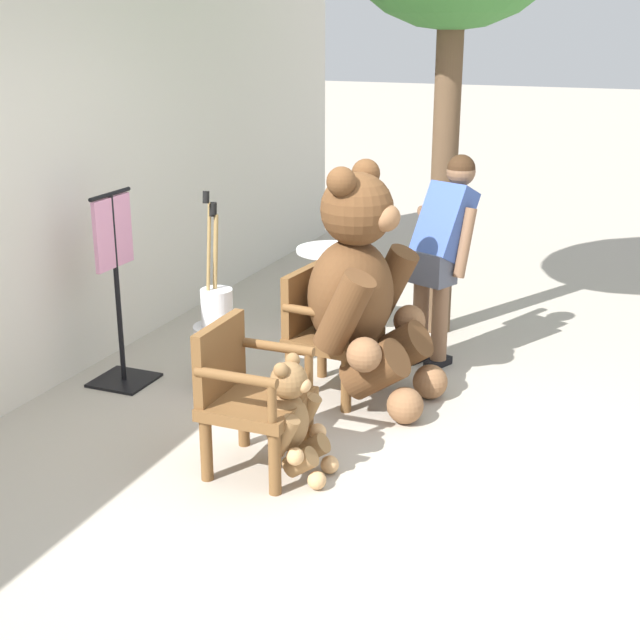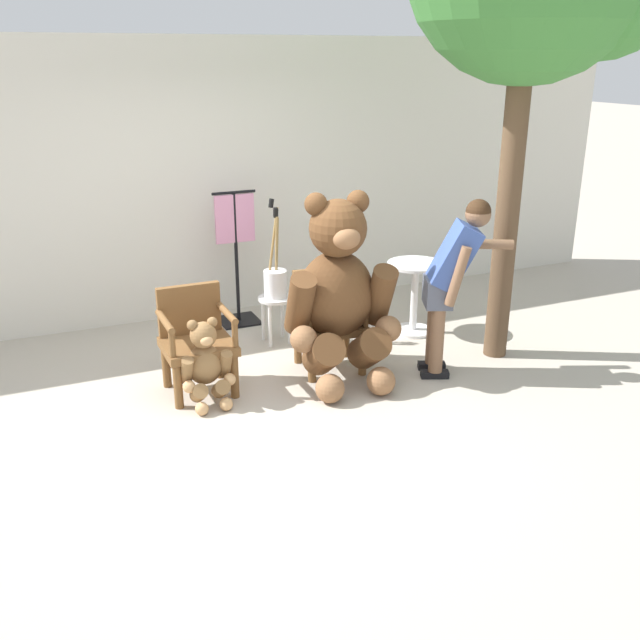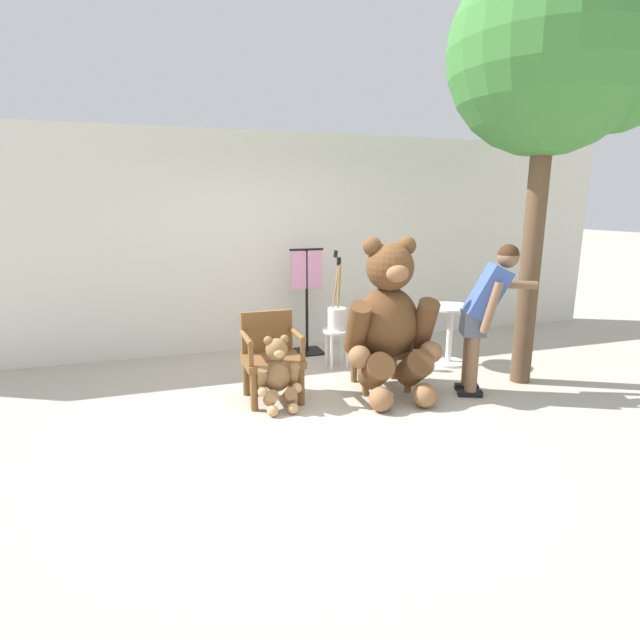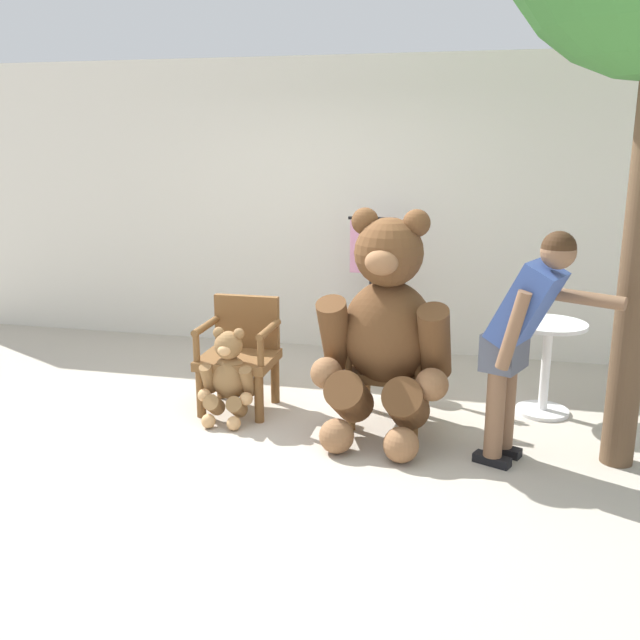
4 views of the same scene
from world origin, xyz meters
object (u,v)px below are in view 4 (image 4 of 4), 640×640
object	(u,v)px
wooden_chair_left	(241,350)
teddy_bear_small	(228,376)
teddy_bear_large	(385,328)
round_side_table	(546,357)
person_visitor	(523,329)
brush_bucket	(378,313)
white_stool	(377,346)
clothing_display_stand	(371,287)
wooden_chair_right	(392,361)

from	to	relation	value
wooden_chair_left	teddy_bear_small	world-z (taller)	wooden_chair_left
teddy_bear_large	round_side_table	size ratio (longest dim) A/B	2.22
teddy_bear_small	person_visitor	world-z (taller)	person_visitor
person_visitor	brush_bucket	distance (m)	1.71
teddy_bear_small	round_side_table	bearing A→B (deg)	16.64
teddy_bear_small	white_stool	size ratio (longest dim) A/B	1.54
white_stool	clothing_display_stand	distance (m)	0.79
teddy_bear_large	person_visitor	xyz separation A→B (m)	(0.90, -0.29, 0.13)
teddy_bear_large	round_side_table	bearing A→B (deg)	30.66
person_visitor	clothing_display_stand	xyz separation A→B (m)	(-1.27, 1.95, -0.19)
wooden_chair_right	round_side_table	bearing A→B (deg)	19.93
wooden_chair_left	white_stool	xyz separation A→B (m)	(0.96, 0.71, -0.11)
wooden_chair_left	round_side_table	size ratio (longest dim) A/B	1.19
teddy_bear_large	brush_bucket	world-z (taller)	teddy_bear_large
wooden_chair_right	teddy_bear_small	distance (m)	1.21
wooden_chair_right	clothing_display_stand	world-z (taller)	clothing_display_stand
teddy_bear_small	brush_bucket	size ratio (longest dim) A/B	0.76
teddy_bear_large	white_stool	size ratio (longest dim) A/B	3.48
brush_bucket	clothing_display_stand	distance (m)	0.71
clothing_display_stand	white_stool	bearing A→B (deg)	-76.34
wooden_chair_left	round_side_table	xyz separation A→B (m)	(2.30, 0.41, -0.01)
wooden_chair_left	person_visitor	xyz separation A→B (m)	(2.06, -0.56, 0.45)
teddy_bear_large	clothing_display_stand	distance (m)	1.70
teddy_bear_large	wooden_chair_right	bearing A→B (deg)	87.01
teddy_bear_small	clothing_display_stand	size ratio (longest dim) A/B	0.52
person_visitor	teddy_bear_small	bearing A→B (deg)	172.27
person_visitor	round_side_table	size ratio (longest dim) A/B	2.13
teddy_bear_small	white_stool	xyz separation A→B (m)	(0.95, 0.99, 0.01)
wooden_chair_left	teddy_bear_small	size ratio (longest dim) A/B	1.21
wooden_chair_left	wooden_chair_right	world-z (taller)	same
teddy_bear_small	person_visitor	distance (m)	2.15
person_visitor	white_stool	size ratio (longest dim) A/B	3.33
teddy_bear_small	round_side_table	world-z (taller)	round_side_table
teddy_bear_large	white_stool	bearing A→B (deg)	101.90
teddy_bear_large	clothing_display_stand	bearing A→B (deg)	102.63
wooden_chair_right	person_visitor	distance (m)	1.14
wooden_chair_left	clothing_display_stand	world-z (taller)	clothing_display_stand
teddy_bear_small	brush_bucket	world-z (taller)	brush_bucket
teddy_bear_large	person_visitor	bearing A→B (deg)	-18.02
wooden_chair_right	teddy_bear_small	bearing A→B (deg)	-166.61
wooden_chair_left	round_side_table	bearing A→B (deg)	10.04
wooden_chair_left	brush_bucket	size ratio (longest dim) A/B	0.92
wooden_chair_left	teddy_bear_large	distance (m)	1.23
teddy_bear_large	clothing_display_stand	world-z (taller)	teddy_bear_large
brush_bucket	clothing_display_stand	world-z (taller)	brush_bucket
white_stool	brush_bucket	distance (m)	0.28
round_side_table	white_stool	bearing A→B (deg)	167.28
round_side_table	clothing_display_stand	world-z (taller)	clothing_display_stand
wooden_chair_right	white_stool	distance (m)	0.75
wooden_chair_right	person_visitor	bearing A→B (deg)	-32.30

